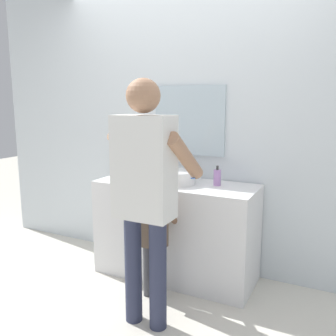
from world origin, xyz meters
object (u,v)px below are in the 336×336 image
Objects in this scene: child_toddler at (153,230)px; adult_parent at (146,183)px; toothbrush_cup at (143,173)px; soap_bottle at (217,177)px.

child_toddler is 0.55× the size of adult_parent.
child_toddler is (0.33, -0.43, -0.34)m from toothbrush_cup.
child_toddler is at bearing -126.39° from soap_bottle.
toothbrush_cup reaches higher than child_toddler.
adult_parent is (0.12, -0.32, 0.45)m from child_toddler.
adult_parent is at bearing -105.65° from soap_bottle.
child_toddler is at bearing -51.86° from toothbrush_cup.
toothbrush_cup reaches higher than soap_bottle.
toothbrush_cup is 1.25× the size of soap_bottle.
adult_parent reaches higher than soap_bottle.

